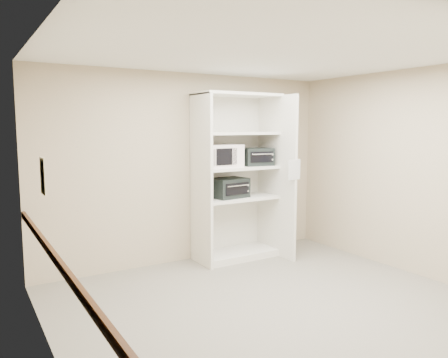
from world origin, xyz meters
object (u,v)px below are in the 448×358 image
toaster_oven_upper (256,157)px  shelving_unit (239,182)px  microwave (221,156)px  toaster_oven_lower (229,188)px

toaster_oven_upper → shelving_unit: bearing=-179.2°
microwave → toaster_oven_lower: 0.49m
microwave → shelving_unit: bearing=-2.7°
shelving_unit → toaster_oven_upper: bearing=-6.0°
shelving_unit → toaster_oven_lower: (-0.18, 0.01, -0.07)m
toaster_oven_upper → toaster_oven_lower: size_ratio=0.89×
shelving_unit → toaster_oven_lower: 0.19m
shelving_unit → microwave: shelving_unit is taller
shelving_unit → toaster_oven_lower: bearing=178.0°
shelving_unit → microwave: 0.51m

